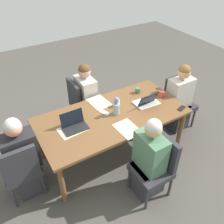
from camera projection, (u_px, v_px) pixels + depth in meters
ground_plane at (112, 151)px, 3.83m from camera, size 10.00×10.00×0.00m
dining_table at (112, 119)px, 3.42m from camera, size 2.11×1.04×0.74m
chair_far_left_near at (81, 101)px, 4.06m from camera, size 0.44×0.44×0.90m
person_far_left_near at (87, 100)px, 4.04m from camera, size 0.36×0.40×1.19m
chair_head_right_left_mid at (178, 99)px, 4.11m from camera, size 0.44×0.44×0.90m
person_head_right_left_mid at (178, 101)px, 4.02m from camera, size 0.40×0.36×1.19m
chair_head_left_left_far at (21, 168)px, 2.92m from camera, size 0.44×0.44×0.90m
person_head_left_left_far at (24, 161)px, 2.98m from camera, size 0.40×0.36×1.19m
chair_near_right_near at (156, 164)px, 2.97m from camera, size 0.44×0.44×0.90m
person_near_right_near at (149, 162)px, 2.97m from camera, size 0.36×0.40×1.19m
flower_vase at (116, 107)px, 3.32m from camera, size 0.09×0.09×0.29m
placemat_far_left_near at (99, 102)px, 3.62m from camera, size 0.29×0.38×0.00m
placemat_head_right_left_mid at (147, 102)px, 3.62m from camera, size 0.38×0.29×0.00m
placemat_head_left_left_far at (72, 129)px, 3.13m from camera, size 0.38×0.29×0.00m
placemat_near_right_near at (127, 129)px, 3.14m from camera, size 0.28×0.37×0.00m
laptop_head_left_left_far at (74, 125)px, 3.14m from camera, size 0.32×0.22×0.21m
laptop_head_right_left_mid at (146, 102)px, 3.56m from camera, size 0.32×0.22×0.20m
coffee_mug_near_left at (117, 103)px, 3.52m from camera, size 0.08×0.08×0.10m
coffee_mug_near_right at (161, 94)px, 3.72m from camera, size 0.09×0.09×0.10m
coffee_mug_centre_left at (138, 90)px, 3.81m from camera, size 0.08×0.08×0.09m
phone_black at (182, 108)px, 3.49m from camera, size 0.16×0.11×0.01m
phone_silver at (105, 113)px, 3.41m from camera, size 0.13×0.17×0.01m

